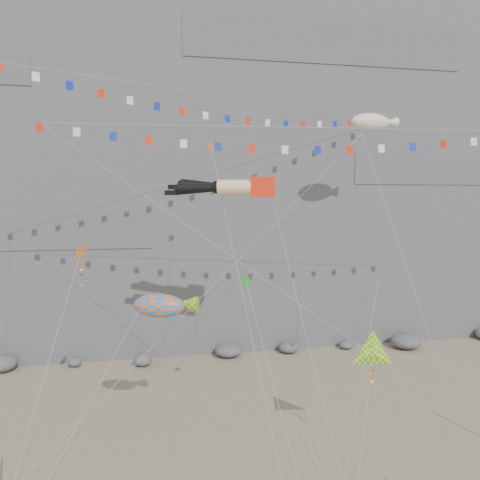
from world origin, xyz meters
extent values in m
plane|color=gray|center=(0.00, 0.00, 0.00)|extent=(120.00, 120.00, 0.00)
cube|color=slate|center=(0.00, 32.00, 25.00)|extent=(80.00, 28.00, 50.00)
cube|color=red|center=(0.18, 4.28, 15.83)|extent=(2.01, 2.46, 1.28)
cylinder|color=beige|center=(-1.78, 4.06, 15.83)|extent=(2.32, 1.40, 0.95)
sphere|color=black|center=(-2.84, 4.30, 15.83)|extent=(0.87, 0.87, 0.87)
cone|color=black|center=(-4.09, 4.58, 15.76)|extent=(2.70, 1.34, 0.88)
cube|color=black|center=(-5.77, 4.96, 15.47)|extent=(0.90, 0.55, 0.32)
cylinder|color=beige|center=(-1.50, 5.31, 15.83)|extent=(2.32, 1.40, 0.95)
sphere|color=black|center=(-2.56, 5.55, 15.83)|extent=(0.87, 0.87, 0.87)
cone|color=black|center=(-3.81, 5.83, 15.95)|extent=(2.72, 1.34, 0.95)
cube|color=black|center=(-5.49, 6.21, 15.86)|extent=(0.90, 0.55, 0.32)
cylinder|color=gray|center=(0.90, -1.73, 7.94)|extent=(0.03, 0.03, 19.89)
cylinder|color=gray|center=(-7.86, 3.20, 11.45)|extent=(0.03, 0.03, 30.96)
cylinder|color=gray|center=(8.26, 1.54, 9.91)|extent=(0.03, 0.03, 23.12)
cylinder|color=gray|center=(-12.69, -0.84, 6.00)|extent=(0.03, 0.03, 13.95)
cylinder|color=gray|center=(-9.92, -1.83, 4.61)|extent=(0.03, 0.03, 11.65)
cylinder|color=gray|center=(2.98, -5.40, 3.39)|extent=(0.03, 0.03, 8.66)
cylinder|color=gray|center=(11.20, 4.27, 10.71)|extent=(0.03, 0.03, 24.70)
cube|color=gray|center=(11.56, -1.96, 0.05)|extent=(0.16, 0.16, 0.10)
cylinder|color=gray|center=(-1.88, 0.67, 9.42)|extent=(0.03, 0.03, 24.14)
cylinder|color=gray|center=(5.24, -0.62, 4.80)|extent=(0.03, 0.03, 16.81)
cylinder|color=gray|center=(-0.97, -3.40, 5.06)|extent=(0.03, 0.03, 13.83)
camera|label=1|loc=(-7.24, -25.93, 15.12)|focal=35.00mm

